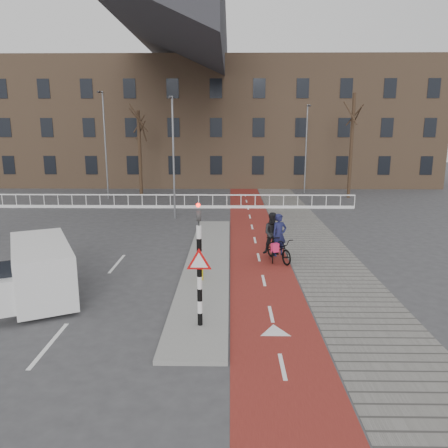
{
  "coord_description": "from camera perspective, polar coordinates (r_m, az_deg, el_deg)",
  "views": [
    {
      "loc": [
        0.24,
        -13.43,
        5.57
      ],
      "look_at": [
        -0.03,
        5.0,
        1.5
      ],
      "focal_mm": 35.0,
      "sensor_mm": 36.0,
      "label": 1
    }
  ],
  "objects": [
    {
      "name": "streetlight_left",
      "position": [
        35.97,
        -15.22,
        9.77
      ],
      "size": [
        0.12,
        0.12,
        8.32
      ],
      "primitive_type": "cylinder",
      "color": "slate",
      "rests_on": "ground"
    },
    {
      "name": "cyclist_near",
      "position": [
        18.66,
        7.19,
        -2.79
      ],
      "size": [
        1.43,
        2.09,
        2.05
      ],
      "rotation": [
        0.0,
        0.0,
        0.41
      ],
      "color": "black",
      "rests_on": "bike_lane"
    },
    {
      "name": "bike_lane",
      "position": [
        24.11,
        3.8,
        -0.92
      ],
      "size": [
        2.5,
        60.0,
        0.01
      ],
      "primitive_type": "cube",
      "color": "maroon",
      "rests_on": "ground"
    },
    {
      "name": "curb_island",
      "position": [
        18.3,
        -2.17,
        -5.08
      ],
      "size": [
        1.8,
        16.0,
        0.12
      ],
      "primitive_type": "cube",
      "color": "gray",
      "rests_on": "ground"
    },
    {
      "name": "sidewalk",
      "position": [
        24.42,
        10.38,
        -0.93
      ],
      "size": [
        3.0,
        60.0,
        0.01
      ],
      "primitive_type": "cube",
      "color": "slate",
      "rests_on": "ground"
    },
    {
      "name": "bollard",
      "position": [
        16.02,
        -2.95,
        -5.82
      ],
      "size": [
        0.12,
        0.12,
        0.86
      ],
      "primitive_type": "cylinder",
      "color": "#CCBC0B",
      "rests_on": "curb_island"
    },
    {
      "name": "tree_right",
      "position": [
        36.77,
        16.3,
        9.7
      ],
      "size": [
        0.26,
        0.26,
        8.24
      ],
      "primitive_type": "cylinder",
      "color": "black",
      "rests_on": "ground"
    },
    {
      "name": "ground",
      "position": [
        14.54,
        -0.19,
        -10.07
      ],
      "size": [
        120.0,
        120.0,
        0.0
      ],
      "primitive_type": "plane",
      "color": "#38383A",
      "rests_on": "ground"
    },
    {
      "name": "van",
      "position": [
        15.8,
        -22.69,
        -5.44
      ],
      "size": [
        3.48,
        4.63,
        1.85
      ],
      "rotation": [
        0.0,
        0.0,
        0.47
      ],
      "color": "silver",
      "rests_on": "ground"
    },
    {
      "name": "streetlight_near",
      "position": [
        27.12,
        -6.61,
        8.43
      ],
      "size": [
        0.12,
        0.12,
        7.42
      ],
      "primitive_type": "cylinder",
      "color": "slate",
      "rests_on": "ground"
    },
    {
      "name": "townhouse_row",
      "position": [
        45.6,
        -3.36,
        15.24
      ],
      "size": [
        46.0,
        10.0,
        15.9
      ],
      "color": "#7F6047",
      "rests_on": "ground"
    },
    {
      "name": "tree_mid",
      "position": [
        37.12,
        -10.94,
        8.99
      ],
      "size": [
        0.28,
        0.28,
        6.95
      ],
      "primitive_type": "cylinder",
      "color": "black",
      "rests_on": "ground"
    },
    {
      "name": "railing",
      "position": [
        31.32,
        -8.82,
        2.62
      ],
      "size": [
        28.0,
        0.1,
        0.99
      ],
      "color": "silver",
      "rests_on": "ground"
    },
    {
      "name": "cyclist_far",
      "position": [
        18.79,
        6.44,
        -2.14
      ],
      "size": [
        0.95,
        1.98,
        2.06
      ],
      "rotation": [
        0.0,
        0.0,
        -0.11
      ],
      "color": "black",
      "rests_on": "bike_lane"
    },
    {
      "name": "streetlight_right",
      "position": [
        38.54,
        10.65,
        9.52
      ],
      "size": [
        0.12,
        0.12,
        7.49
      ],
      "primitive_type": "cylinder",
      "color": "slate",
      "rests_on": "ground"
    },
    {
      "name": "traffic_signal",
      "position": [
        11.99,
        -3.25,
        -4.94
      ],
      "size": [
        0.8,
        0.8,
        3.68
      ],
      "color": "black",
      "rests_on": "curb_island"
    }
  ]
}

